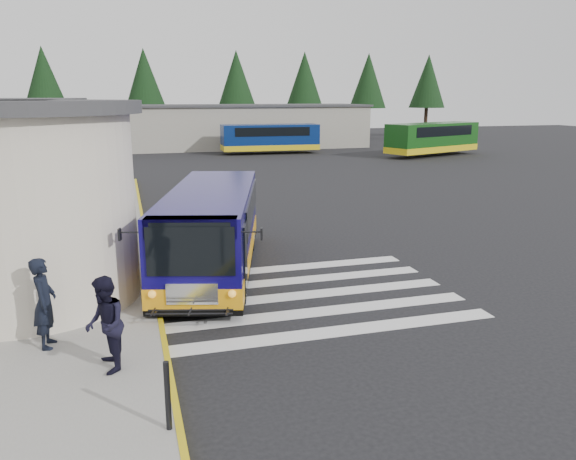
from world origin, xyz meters
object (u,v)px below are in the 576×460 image
object	(u,v)px
pedestrian_a	(44,303)
far_bus_a	(270,137)
far_bus_b	(433,137)
transit_bus	(212,233)
pedestrian_b	(105,325)
bollard	(168,396)

from	to	relation	value
pedestrian_a	far_bus_a	size ratio (longest dim) A/B	0.21
pedestrian_a	far_bus_b	size ratio (longest dim) A/B	0.19
transit_bus	pedestrian_b	xyz separation A→B (m)	(-2.82, -5.83, -0.13)
pedestrian_a	pedestrian_b	world-z (taller)	pedestrian_a
far_bus_b	bollard	bearing A→B (deg)	124.06
far_bus_b	pedestrian_a	bearing A→B (deg)	118.87
transit_bus	pedestrian_b	size ratio (longest dim) A/B	5.02
pedestrian_a	transit_bus	bearing A→B (deg)	-38.34
pedestrian_b	far_bus_b	world-z (taller)	far_bus_b
transit_bus	pedestrian_a	distance (m)	5.97
transit_bus	pedestrian_a	bearing A→B (deg)	-116.91
transit_bus	bollard	bearing A→B (deg)	-88.18
transit_bus	bollard	size ratio (longest dim) A/B	8.09
pedestrian_b	far_bus_b	xyz separation A→B (m)	(26.06, 33.31, 0.52)
transit_bus	pedestrian_b	bearing A→B (deg)	-100.69
transit_bus	far_bus_b	distance (m)	35.99
pedestrian_a	far_bus_a	distance (m)	40.19
far_bus_a	far_bus_b	size ratio (longest dim) A/B	0.90
pedestrian_b	bollard	xyz separation A→B (m)	(0.92, -2.21, -0.34)
bollard	transit_bus	bearing A→B (deg)	76.68
transit_bus	far_bus_a	bearing A→B (deg)	87.93
far_bus_b	pedestrian_b	bearing A→B (deg)	121.31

